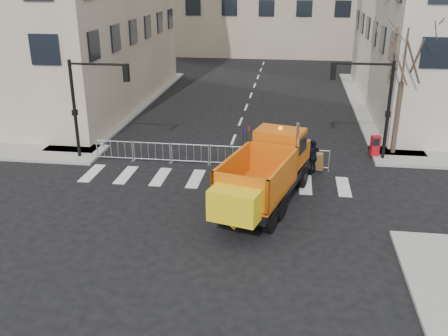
# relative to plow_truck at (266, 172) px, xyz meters

# --- Properties ---
(ground) EXTENTS (120.00, 120.00, 0.00)m
(ground) POSITION_rel_plow_truck_xyz_m (-2.48, -2.93, -1.57)
(ground) COLOR black
(ground) RESTS_ON ground
(sidewalk_back) EXTENTS (64.00, 5.00, 0.15)m
(sidewalk_back) POSITION_rel_plow_truck_xyz_m (-2.48, 5.57, -1.49)
(sidewalk_back) COLOR gray
(sidewalk_back) RESTS_ON ground
(traffic_light_left) EXTENTS (0.18, 0.18, 5.40)m
(traffic_light_left) POSITION_rel_plow_truck_xyz_m (-10.48, 4.57, 1.13)
(traffic_light_left) COLOR black
(traffic_light_left) RESTS_ON ground
(traffic_light_right) EXTENTS (0.18, 0.18, 5.40)m
(traffic_light_right) POSITION_rel_plow_truck_xyz_m (6.02, 6.57, 1.13)
(traffic_light_right) COLOR black
(traffic_light_right) RESTS_ON ground
(crowd_barriers) EXTENTS (12.60, 0.60, 1.10)m
(crowd_barriers) POSITION_rel_plow_truck_xyz_m (-3.23, 4.67, -1.02)
(crowd_barriers) COLOR #9EA0A5
(crowd_barriers) RESTS_ON ground
(street_tree) EXTENTS (3.00, 3.00, 7.50)m
(street_tree) POSITION_rel_plow_truck_xyz_m (6.72, 7.57, 2.18)
(street_tree) COLOR #382B21
(street_tree) RESTS_ON ground
(plow_truck) EXTENTS (4.71, 9.40, 3.53)m
(plow_truck) POSITION_rel_plow_truck_xyz_m (0.00, 0.00, 0.00)
(plow_truck) COLOR black
(plow_truck) RESTS_ON ground
(cop_a) EXTENTS (0.70, 0.58, 1.63)m
(cop_a) POSITION_rel_plow_truck_xyz_m (1.41, 3.88, -0.75)
(cop_a) COLOR black
(cop_a) RESTS_ON ground
(cop_b) EXTENTS (1.05, 0.96, 1.75)m
(cop_b) POSITION_rel_plow_truck_xyz_m (1.51, 4.07, -0.69)
(cop_b) COLOR black
(cop_b) RESTS_ON ground
(cop_c) EXTENTS (1.02, 1.09, 1.80)m
(cop_c) POSITION_rel_plow_truck_xyz_m (2.15, 4.07, -0.67)
(cop_c) COLOR black
(cop_c) RESTS_ON ground
(worker) EXTENTS (1.26, 0.91, 1.75)m
(worker) POSITION_rel_plow_truck_xyz_m (-11.06, 6.57, -0.54)
(worker) COLOR yellow
(worker) RESTS_ON sidewalk_back
(newspaper_box) EXTENTS (0.51, 0.47, 1.10)m
(newspaper_box) POSITION_rel_plow_truck_xyz_m (5.62, 6.92, -0.87)
(newspaper_box) COLOR #AE0D18
(newspaper_box) RESTS_ON sidewalk_back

